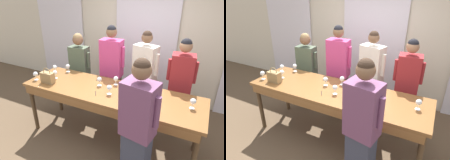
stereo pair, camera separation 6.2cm
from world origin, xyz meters
TOP-DOWN VIEW (x-y plane):
  - ground_plane at (0.00, 0.00)m, footprint 18.00×18.00m
  - wall_back at (0.00, 1.82)m, footprint 12.00×0.06m
  - curtain_panel_left at (-2.33, 1.75)m, footprint 1.39×0.03m
  - curtain_panel_center at (0.00, 1.75)m, footprint 1.39×0.03m
  - tasting_bar at (0.00, -0.03)m, footprint 2.92×0.86m
  - wine_bottle at (0.79, -0.32)m, footprint 0.08×0.08m
  - handbag at (-1.08, -0.21)m, footprint 0.23×0.11m
  - wine_glass_front_left at (-1.26, 0.18)m, footprint 0.08×0.08m
  - wine_glass_front_mid at (-1.35, -0.22)m, footprint 0.08×0.08m
  - wine_glass_front_right at (-1.08, -0.02)m, footprint 0.08×0.08m
  - wine_glass_center_left at (0.70, -0.10)m, footprint 0.08×0.08m
  - wine_glass_center_mid at (-0.00, 0.23)m, footprint 0.08×0.08m
  - wine_glass_center_right at (0.05, -0.10)m, footprint 0.08×0.08m
  - wine_glass_back_left at (-0.23, 0.09)m, footprint 0.08×0.08m
  - wine_glass_back_mid at (-1.06, 0.33)m, footprint 0.08×0.08m
  - wine_glass_back_right at (1.24, 0.04)m, footprint 0.08×0.08m
  - pen at (-0.15, -0.18)m, footprint 0.07×0.12m
  - guest_olive_jacket at (-1.06, 0.72)m, footprint 0.50×0.25m
  - guest_pink_top at (-0.32, 0.72)m, footprint 0.52×0.25m
  - guest_cream_sweater at (0.34, 0.72)m, footprint 0.51×0.33m
  - guest_striped_shirt at (0.97, 0.72)m, footprint 0.48×0.29m
  - host_pouring at (0.70, -0.66)m, footprint 0.50×0.33m

SIDE VIEW (x-z plane):
  - ground_plane at x=0.00m, z-range 0.00..0.00m
  - guest_olive_jacket at x=-1.06m, z-range 0.04..1.69m
  - tasting_bar at x=0.00m, z-range 0.40..1.38m
  - guest_striped_shirt at x=0.97m, z-range 0.03..1.79m
  - guest_cream_sweater at x=0.34m, z-range 0.02..1.85m
  - host_pouring at x=0.70m, z-range 0.03..1.87m
  - guest_pink_top at x=-0.32m, z-range 0.02..1.89m
  - pen at x=-0.15m, z-range 0.98..0.99m
  - handbag at x=-1.08m, z-range 0.95..1.22m
  - wine_glass_center_mid at x=0.00m, z-range 1.01..1.16m
  - wine_glass_back_mid at x=-1.06m, z-range 1.01..1.16m
  - wine_glass_back_right at x=1.24m, z-range 1.01..1.16m
  - wine_glass_front_left at x=-1.26m, z-range 1.01..1.16m
  - wine_glass_front_mid at x=-1.35m, z-range 1.01..1.16m
  - wine_glass_front_right at x=-1.08m, z-range 1.01..1.16m
  - wine_glass_center_left at x=0.70m, z-range 1.01..1.16m
  - wine_glass_center_right at x=0.05m, z-range 1.01..1.16m
  - wine_glass_back_left at x=-0.23m, z-range 1.01..1.16m
  - wine_bottle at x=0.79m, z-range 0.94..1.27m
  - curtain_panel_left at x=-2.33m, z-range 0.00..2.69m
  - curtain_panel_center at x=0.00m, z-range 0.00..2.69m
  - wall_back at x=0.00m, z-range 0.00..2.80m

